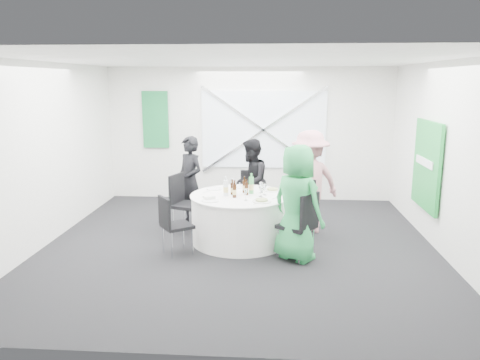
# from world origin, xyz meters

# --- Properties ---
(floor) EXTENTS (6.00, 6.00, 0.00)m
(floor) POSITION_xyz_m (0.00, 0.00, 0.00)
(floor) COLOR black
(floor) RESTS_ON ground
(ceiling) EXTENTS (6.00, 6.00, 0.00)m
(ceiling) POSITION_xyz_m (0.00, 0.00, 2.80)
(ceiling) COLOR silver
(ceiling) RESTS_ON wall_back
(wall_back) EXTENTS (6.00, 0.00, 6.00)m
(wall_back) POSITION_xyz_m (0.00, 3.00, 1.40)
(wall_back) COLOR silver
(wall_back) RESTS_ON floor
(wall_front) EXTENTS (6.00, 0.00, 6.00)m
(wall_front) POSITION_xyz_m (0.00, -3.00, 1.40)
(wall_front) COLOR silver
(wall_front) RESTS_ON floor
(wall_left) EXTENTS (0.00, 6.00, 6.00)m
(wall_left) POSITION_xyz_m (-3.00, 0.00, 1.40)
(wall_left) COLOR silver
(wall_left) RESTS_ON floor
(wall_right) EXTENTS (0.00, 6.00, 6.00)m
(wall_right) POSITION_xyz_m (3.00, 0.00, 1.40)
(wall_right) COLOR silver
(wall_right) RESTS_ON floor
(window_panel) EXTENTS (2.60, 0.03, 1.60)m
(window_panel) POSITION_xyz_m (0.30, 2.96, 1.50)
(window_panel) COLOR silver
(window_panel) RESTS_ON wall_back
(window_brace_a) EXTENTS (2.63, 0.05, 1.84)m
(window_brace_a) POSITION_xyz_m (0.30, 2.92, 1.50)
(window_brace_a) COLOR silver
(window_brace_a) RESTS_ON window_panel
(window_brace_b) EXTENTS (2.63, 0.05, 1.84)m
(window_brace_b) POSITION_xyz_m (0.30, 2.92, 1.50)
(window_brace_b) COLOR silver
(window_brace_b) RESTS_ON window_panel
(green_banner) EXTENTS (0.55, 0.04, 1.20)m
(green_banner) POSITION_xyz_m (-2.00, 2.95, 1.70)
(green_banner) COLOR #167039
(green_banner) RESTS_ON wall_back
(green_sign) EXTENTS (0.05, 1.20, 1.40)m
(green_sign) POSITION_xyz_m (2.94, 0.60, 1.20)
(green_sign) COLOR green
(green_sign) RESTS_ON wall_right
(banquet_table) EXTENTS (1.56, 1.56, 0.76)m
(banquet_table) POSITION_xyz_m (0.00, 0.20, 0.38)
(banquet_table) COLOR silver
(banquet_table) RESTS_ON floor
(chair_back) EXTENTS (0.46, 0.47, 0.92)m
(chair_back) POSITION_xyz_m (0.11, 1.30, 0.54)
(chair_back) COLOR black
(chair_back) RESTS_ON floor
(chair_back_left) EXTENTS (0.59, 0.58, 1.00)m
(chair_back_left) POSITION_xyz_m (-0.97, 0.56, 0.59)
(chair_back_left) COLOR black
(chair_back_left) RESTS_ON floor
(chair_back_right) EXTENTS (0.57, 0.57, 0.94)m
(chair_back_right) POSITION_xyz_m (0.99, 0.67, 0.55)
(chair_back_right) COLOR black
(chair_back_right) RESTS_ON floor
(chair_front_right) EXTENTS (0.63, 0.63, 0.98)m
(chair_front_right) POSITION_xyz_m (0.93, -0.52, 0.58)
(chair_front_right) COLOR black
(chair_front_right) RESTS_ON floor
(chair_front_left) EXTENTS (0.56, 0.56, 0.88)m
(chair_front_left) POSITION_xyz_m (-0.94, -0.46, 0.52)
(chair_front_left) COLOR black
(chair_front_left) RESTS_ON floor
(person_man_back_left) EXTENTS (0.68, 0.66, 1.57)m
(person_man_back_left) POSITION_xyz_m (-0.94, 1.04, 0.79)
(person_man_back_left) COLOR black
(person_man_back_left) RESTS_ON floor
(person_man_back) EXTENTS (0.49, 0.78, 1.51)m
(person_man_back) POSITION_xyz_m (0.12, 1.24, 0.76)
(person_man_back) COLOR black
(person_man_back) RESTS_ON floor
(person_woman_pink) EXTENTS (1.23, 0.97, 1.72)m
(person_woman_pink) POSITION_xyz_m (1.12, 0.77, 0.86)
(person_woman_pink) COLOR #CB838C
(person_woman_pink) RESTS_ON floor
(person_woman_green) EXTENTS (0.96, 0.92, 1.66)m
(person_woman_green) POSITION_xyz_m (0.85, -0.50, 0.83)
(person_woman_green) COLOR green
(person_woman_green) RESTS_ON floor
(plate_back) EXTENTS (0.27, 0.27, 0.01)m
(plate_back) POSITION_xyz_m (0.04, 0.72, 0.77)
(plate_back) COLOR white
(plate_back) RESTS_ON banquet_table
(plate_back_left) EXTENTS (0.26, 0.26, 0.01)m
(plate_back_left) POSITION_xyz_m (-0.45, 0.58, 0.77)
(plate_back_left) COLOR white
(plate_back_left) RESTS_ON banquet_table
(plate_back_right) EXTENTS (0.27, 0.27, 0.04)m
(plate_back_right) POSITION_xyz_m (0.51, 0.53, 0.78)
(plate_back_right) COLOR white
(plate_back_right) RESTS_ON banquet_table
(plate_front_right) EXTENTS (0.28, 0.28, 0.04)m
(plate_front_right) POSITION_xyz_m (0.35, -0.19, 0.78)
(plate_front_right) COLOR white
(plate_front_right) RESTS_ON banquet_table
(plate_front_left) EXTENTS (0.25, 0.25, 0.01)m
(plate_front_left) POSITION_xyz_m (-0.42, -0.21, 0.77)
(plate_front_left) COLOR white
(plate_front_left) RESTS_ON banquet_table
(napkin) EXTENTS (0.19, 0.18, 0.04)m
(napkin) POSITION_xyz_m (-0.44, -0.13, 0.80)
(napkin) COLOR silver
(napkin) RESTS_ON plate_front_left
(beer_bottle_a) EXTENTS (0.06, 0.06, 0.25)m
(beer_bottle_a) POSITION_xyz_m (-0.12, 0.22, 0.85)
(beer_bottle_a) COLOR #361A09
(beer_bottle_a) RESTS_ON banquet_table
(beer_bottle_b) EXTENTS (0.06, 0.06, 0.27)m
(beer_bottle_b) POSITION_xyz_m (0.06, 0.36, 0.86)
(beer_bottle_b) COLOR #361A09
(beer_bottle_b) RESTS_ON banquet_table
(beer_bottle_c) EXTENTS (0.06, 0.06, 0.25)m
(beer_bottle_c) POSITION_xyz_m (0.10, 0.22, 0.86)
(beer_bottle_c) COLOR #361A09
(beer_bottle_c) RESTS_ON banquet_table
(beer_bottle_d) EXTENTS (0.06, 0.06, 0.27)m
(beer_bottle_d) POSITION_xyz_m (-0.07, 0.04, 0.87)
(beer_bottle_d) COLOR #361A09
(beer_bottle_d) RESTS_ON banquet_table
(green_water_bottle) EXTENTS (0.08, 0.08, 0.33)m
(green_water_bottle) POSITION_xyz_m (0.17, 0.31, 0.89)
(green_water_bottle) COLOR green
(green_water_bottle) RESTS_ON banquet_table
(clear_water_bottle) EXTENTS (0.08, 0.08, 0.30)m
(clear_water_bottle) POSITION_xyz_m (-0.22, 0.14, 0.88)
(clear_water_bottle) COLOR silver
(clear_water_bottle) RESTS_ON banquet_table
(wine_glass_a) EXTENTS (0.07, 0.07, 0.17)m
(wine_glass_a) POSITION_xyz_m (0.33, 0.37, 0.88)
(wine_glass_a) COLOR white
(wine_glass_a) RESTS_ON banquet_table
(wine_glass_b) EXTENTS (0.07, 0.07, 0.17)m
(wine_glass_b) POSITION_xyz_m (0.32, 0.13, 0.88)
(wine_glass_b) COLOR white
(wine_glass_b) RESTS_ON banquet_table
(wine_glass_c) EXTENTS (0.07, 0.07, 0.17)m
(wine_glass_c) POSITION_xyz_m (-0.15, 0.60, 0.88)
(wine_glass_c) COLOR white
(wine_glass_c) RESTS_ON banquet_table
(wine_glass_d) EXTENTS (0.07, 0.07, 0.17)m
(wine_glass_d) POSITION_xyz_m (0.35, 0.03, 0.88)
(wine_glass_d) COLOR white
(wine_glass_d) RESTS_ON banquet_table
(wine_glass_e) EXTENTS (0.07, 0.07, 0.17)m
(wine_glass_e) POSITION_xyz_m (0.39, 0.23, 0.88)
(wine_glass_e) COLOR white
(wine_glass_e) RESTS_ON banquet_table
(wine_glass_f) EXTENTS (0.07, 0.07, 0.17)m
(wine_glass_f) POSITION_xyz_m (0.11, -0.12, 0.88)
(wine_glass_f) COLOR white
(wine_glass_f) RESTS_ON banquet_table
(fork_a) EXTENTS (0.11, 0.13, 0.01)m
(fork_a) POSITION_xyz_m (-0.53, -0.02, 0.76)
(fork_a) COLOR silver
(fork_a) RESTS_ON banquet_table
(knife_a) EXTENTS (0.10, 0.13, 0.01)m
(knife_a) POSITION_xyz_m (-0.34, -0.27, 0.76)
(knife_a) COLOR silver
(knife_a) RESTS_ON banquet_table
(fork_b) EXTENTS (0.11, 0.12, 0.01)m
(fork_b) POSITION_xyz_m (0.28, -0.30, 0.76)
(fork_b) COLOR silver
(fork_b) RESTS_ON banquet_table
(knife_b) EXTENTS (0.10, 0.13, 0.01)m
(knife_b) POSITION_xyz_m (0.55, 0.03, 0.76)
(knife_b) COLOR silver
(knife_b) RESTS_ON banquet_table
(fork_c) EXTENTS (0.08, 0.14, 0.01)m
(fork_c) POSITION_xyz_m (-0.42, 0.59, 0.76)
(fork_c) COLOR silver
(fork_c) RESTS_ON banquet_table
(knife_c) EXTENTS (0.10, 0.13, 0.01)m
(knife_c) POSITION_xyz_m (-0.55, 0.37, 0.76)
(knife_c) COLOR silver
(knife_c) RESTS_ON banquet_table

